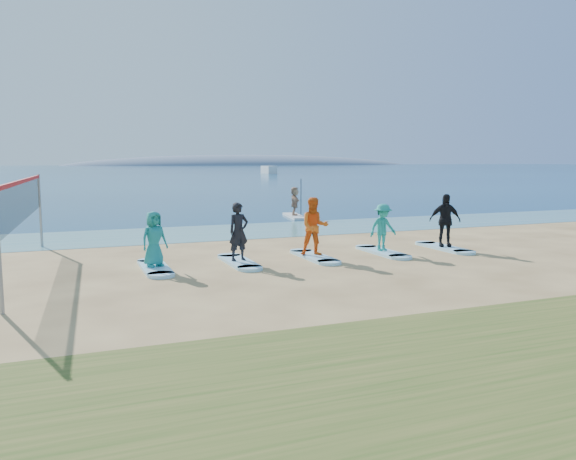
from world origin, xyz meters
name	(u,v)px	position (x,y,z in m)	size (l,w,h in m)	color
ground	(300,287)	(0.00, 0.00, 0.00)	(600.00, 600.00, 0.00)	tan
shallow_water	(200,233)	(0.00, 10.50, 0.01)	(600.00, 600.00, 0.00)	teal
ocean	(83,170)	(0.00, 160.00, 0.01)	(600.00, 600.00, 0.00)	navy
island_ridge	(250,165)	(95.00, 300.00, 0.00)	(220.00, 56.00, 18.00)	slate
volleyball_net	(24,201)	(-6.08, 4.48, 1.90)	(0.51, 9.08, 2.50)	gray
paddleboard	(295,216)	(6.01, 14.91, 0.06)	(0.70, 3.00, 0.12)	silver
paddleboarder	(295,201)	(6.01, 14.91, 0.85)	(1.36, 0.43, 1.47)	tan
boat_offshore_b	(269,174)	(36.08, 102.70, 0.00)	(1.93, 6.48, 1.65)	silver
surfboard_0	(155,268)	(-2.85, 3.44, 0.04)	(0.70, 2.20, 0.09)	#A4E2FF
student_0	(154,239)	(-2.85, 3.44, 0.85)	(0.74, 0.48, 1.51)	#1A807F
surfboard_1	(239,262)	(-0.46, 3.44, 0.04)	(0.70, 2.20, 0.09)	#A4E2FF
student_1	(239,232)	(-0.46, 3.44, 0.93)	(0.61, 0.40, 1.68)	black
surfboard_2	(314,257)	(1.94, 3.44, 0.04)	(0.70, 2.20, 0.09)	#A4E2FF
student_2	(314,227)	(1.94, 3.44, 0.97)	(0.86, 0.67, 1.77)	orange
surfboard_3	(382,252)	(4.33, 3.44, 0.04)	(0.70, 2.20, 0.09)	#A4E2FF
student_3	(383,227)	(4.33, 3.44, 0.84)	(0.97, 0.56, 1.50)	teal
surfboard_4	(444,248)	(6.72, 3.44, 0.04)	(0.70, 2.20, 0.09)	#A4E2FF
student_4	(445,220)	(6.72, 3.44, 0.97)	(1.03, 0.43, 1.76)	black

